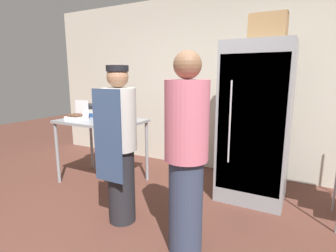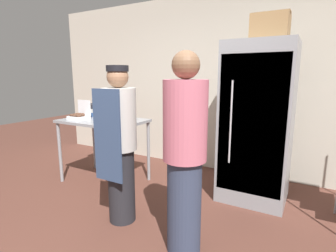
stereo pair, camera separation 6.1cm
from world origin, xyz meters
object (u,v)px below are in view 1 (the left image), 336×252
at_px(binder_stack, 91,110).
at_px(person_baker, 120,144).
at_px(donut_box, 77,116).
at_px(person_customer, 186,155).
at_px(blender_pitcher, 113,109).
at_px(refrigerator, 255,123).
at_px(cardboard_storage_box, 268,28).

xyz_separation_m(binder_stack, person_baker, (1.27, -0.93, -0.15)).
relative_size(donut_box, person_customer, 0.15).
bearing_deg(person_baker, blender_pitcher, 131.93).
bearing_deg(person_customer, donut_box, 161.04).
height_order(refrigerator, donut_box, refrigerator).
height_order(donut_box, person_baker, person_baker).
height_order(refrigerator, person_baker, refrigerator).
relative_size(blender_pitcher, cardboard_storage_box, 0.68).
bearing_deg(refrigerator, blender_pitcher, -173.23).
bearing_deg(person_baker, cardboard_storage_box, 46.58).
relative_size(refrigerator, blender_pitcher, 7.05).
xyz_separation_m(blender_pitcher, binder_stack, (-0.40, -0.04, -0.03)).
bearing_deg(binder_stack, refrigerator, 6.65).
bearing_deg(person_customer, blender_pitcher, 146.69).
bearing_deg(refrigerator, donut_box, -164.28).
bearing_deg(cardboard_storage_box, person_baker, -133.42).
height_order(refrigerator, blender_pitcher, refrigerator).
bearing_deg(person_customer, cardboard_storage_box, 73.97).
distance_m(donut_box, binder_stack, 0.38).
height_order(blender_pitcher, person_baker, person_baker).
relative_size(donut_box, person_baker, 0.16).
xyz_separation_m(donut_box, person_customer, (1.96, -0.67, -0.08)).
bearing_deg(blender_pitcher, donut_box, -127.90).
relative_size(cardboard_storage_box, person_baker, 0.25).
height_order(blender_pitcher, binder_stack, blender_pitcher).
bearing_deg(person_customer, person_baker, 171.89).
bearing_deg(cardboard_storage_box, donut_box, -164.34).
height_order(binder_stack, person_baker, person_baker).
xyz_separation_m(refrigerator, cardboard_storage_box, (0.07, 0.02, 1.08)).
bearing_deg(blender_pitcher, person_baker, -48.07).
xyz_separation_m(person_baker, person_customer, (0.77, -0.11, 0.03)).
bearing_deg(person_baker, person_customer, -8.11).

